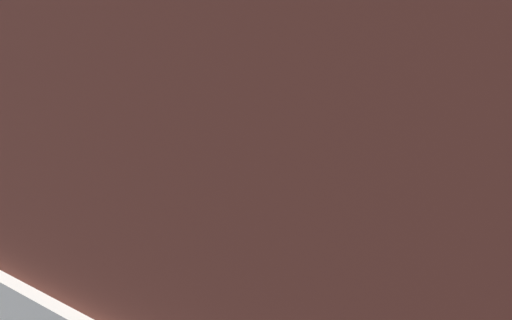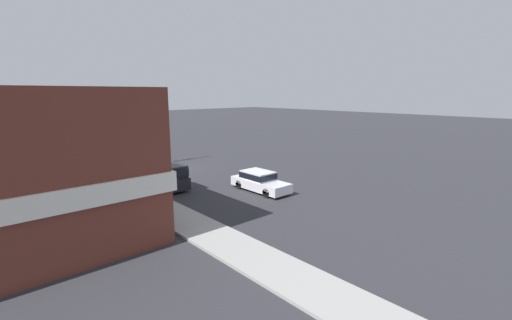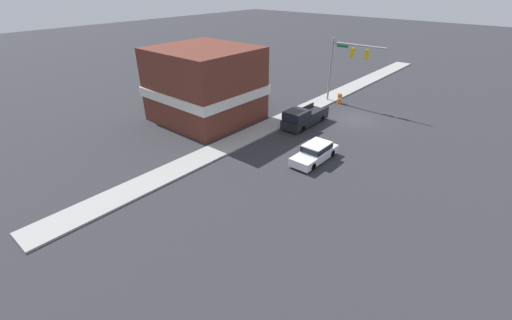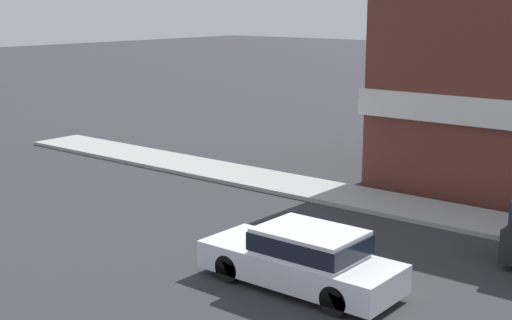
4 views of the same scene
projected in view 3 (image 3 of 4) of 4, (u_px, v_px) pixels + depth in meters
The scene contains 7 objects.
ground_plane at pixel (355, 120), 35.98m from camera, with size 200.00×200.00×0.00m, color #2D2D33.
sidewalk_curb at pixel (310, 107), 39.22m from camera, with size 2.40×60.00×0.14m.
near_signal_assembly at pixel (346, 59), 38.03m from camera, with size 6.31×0.49×7.30m.
car_lead at pixel (315, 152), 27.67m from camera, with size 1.78×4.74×1.43m.
pickup_truck_parked at pixel (302, 117), 33.98m from camera, with size 1.98×5.80×1.91m.
construction_barrel at pixel (340, 99), 40.38m from camera, with size 0.55×0.55×1.13m.
corner_brick_building at pixel (205, 85), 34.62m from camera, with size 9.71×9.16×7.28m.
Camera 3 is at (-14.00, 32.43, 13.25)m, focal length 24.00 mm.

